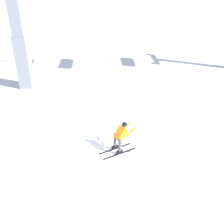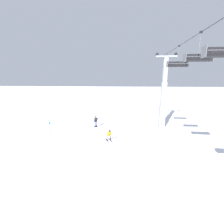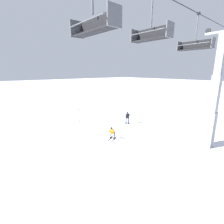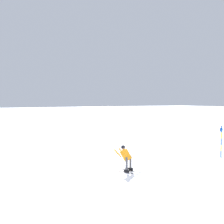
% 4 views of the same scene
% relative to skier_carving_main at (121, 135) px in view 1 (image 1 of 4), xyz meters
% --- Properties ---
extents(ground_plane, '(260.00, 260.00, 0.00)m').
position_rel_skier_carving_main_xyz_m(ground_plane, '(-1.28, 0.00, -0.81)').
color(ground_plane, white).
extents(skier_carving_main, '(1.75, 1.30, 1.56)m').
position_rel_skier_carving_main_xyz_m(skier_carving_main, '(0.00, 0.00, 0.00)').
color(skier_carving_main, black).
rests_on(skier_carving_main, ground_plane).
extents(lift_tower_near, '(0.83, 2.97, 10.78)m').
position_rel_skier_carving_main_xyz_m(lift_tower_near, '(-5.90, 7.35, 3.65)').
color(lift_tower_near, gray).
rests_on(lift_tower_near, ground_plane).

